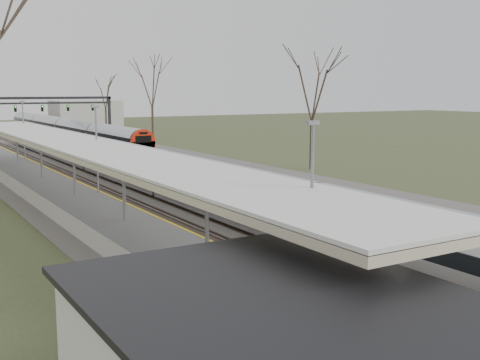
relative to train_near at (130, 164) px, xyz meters
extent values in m
cube|color=#474442|center=(2.50, 12.50, -1.43)|extent=(24.00, 160.00, 0.10)
cube|color=#4C3828|center=(-3.50, 12.50, -1.39)|extent=(2.60, 160.00, 0.06)
cube|color=gray|center=(-4.22, 12.50, -1.32)|extent=(0.07, 160.00, 0.12)
cube|color=gray|center=(-2.78, 12.50, -1.32)|extent=(0.07, 160.00, 0.12)
cube|color=#4C3828|center=(0.00, 12.50, -1.39)|extent=(2.60, 160.00, 0.06)
cube|color=gray|center=(-0.72, 12.50, -1.32)|extent=(0.07, 160.00, 0.12)
cube|color=gray|center=(0.72, 12.50, -1.32)|extent=(0.07, 160.00, 0.12)
cube|color=#4C3828|center=(3.50, 12.50, -1.39)|extent=(2.60, 160.00, 0.06)
cube|color=gray|center=(2.78, 12.50, -1.32)|extent=(0.07, 160.00, 0.12)
cube|color=gray|center=(4.22, 12.50, -1.32)|extent=(0.07, 160.00, 0.12)
cube|color=#4C3828|center=(7.00, 12.50, -1.39)|extent=(2.60, 160.00, 0.06)
cube|color=gray|center=(6.28, 12.50, -1.32)|extent=(0.07, 160.00, 0.12)
cube|color=gray|center=(7.72, 12.50, -1.32)|extent=(0.07, 160.00, 0.12)
cube|color=#4C3828|center=(10.50, 12.50, -1.39)|extent=(2.60, 160.00, 0.06)
cube|color=gray|center=(9.78, 12.50, -1.32)|extent=(0.07, 160.00, 0.12)
cube|color=gray|center=(11.22, 12.50, -1.32)|extent=(0.07, 160.00, 0.12)
cube|color=#9E9B93|center=(-6.55, -5.00, -0.98)|extent=(3.50, 69.00, 1.00)
cylinder|color=slate|center=(-6.55, -32.50, 1.02)|extent=(0.14, 0.14, 3.00)
cylinder|color=slate|center=(-6.55, -24.50, 1.02)|extent=(0.14, 0.14, 3.00)
cylinder|color=slate|center=(-6.55, -16.50, 1.02)|extent=(0.14, 0.14, 3.00)
cylinder|color=slate|center=(-6.55, -8.50, 1.02)|extent=(0.14, 0.14, 3.00)
cylinder|color=slate|center=(-6.55, -0.50, 1.02)|extent=(0.14, 0.14, 3.00)
cylinder|color=slate|center=(-6.55, 7.50, 1.02)|extent=(0.14, 0.14, 3.00)
cube|color=silver|center=(-6.55, -9.50, 2.57)|extent=(4.10, 50.00, 0.12)
cube|color=#BEB393|center=(-6.55, -9.50, 2.40)|extent=(4.10, 50.00, 0.25)
cube|color=black|center=(13.00, 42.50, 1.52)|extent=(0.35, 0.35, 6.00)
cube|color=black|center=(2.75, 42.50, 4.42)|extent=(21.00, 0.35, 0.35)
cube|color=black|center=(2.75, 42.50, 3.72)|extent=(21.00, 0.25, 0.25)
cube|color=black|center=(0.00, 42.30, 3.02)|extent=(0.32, 0.22, 0.85)
sphere|color=#0CFF19|center=(0.00, 42.16, 3.27)|extent=(0.16, 0.16, 0.16)
cube|color=black|center=(3.50, 42.30, 3.02)|extent=(0.32, 0.22, 0.85)
sphere|color=#0CFF19|center=(3.50, 42.16, 3.27)|extent=(0.16, 0.16, 0.16)
cube|color=black|center=(7.00, 42.30, 3.02)|extent=(0.32, 0.22, 0.85)
sphere|color=#0CFF19|center=(7.00, 42.16, 3.27)|extent=(0.16, 0.16, 0.16)
cube|color=black|center=(10.50, 42.30, 3.02)|extent=(0.32, 0.22, 0.85)
sphere|color=#0CFF19|center=(10.50, 42.16, 3.27)|extent=(0.16, 0.16, 0.16)
cylinder|color=#2D231C|center=(16.50, -0.50, 0.77)|extent=(0.30, 0.30, 4.50)
cube|color=#A3A6AD|center=(0.00, 0.24, -0.38)|extent=(2.55, 75.00, 1.60)
cylinder|color=#A3A6AD|center=(0.00, 0.24, 0.27)|extent=(2.60, 74.70, 2.60)
cube|color=black|center=(0.00, 0.24, 0.37)|extent=(2.62, 74.40, 0.55)
cube|color=black|center=(0.00, 0.24, -1.30)|extent=(1.80, 74.00, 0.35)
cube|color=#A3A6AD|center=(7.00, 44.87, -0.38)|extent=(2.55, 60.00, 1.60)
cylinder|color=#A3A6AD|center=(7.00, 44.87, 0.27)|extent=(2.60, 59.70, 2.60)
cube|color=black|center=(7.00, 44.87, 0.37)|extent=(2.62, 59.40, 0.55)
cube|color=#B0200A|center=(7.00, 14.97, -0.43)|extent=(2.55, 0.50, 1.50)
cylinder|color=#B0200A|center=(7.00, 15.02, 0.27)|extent=(2.60, 0.60, 2.60)
cube|color=black|center=(7.00, 14.75, 0.57)|extent=(1.70, 0.12, 0.70)
sphere|color=white|center=(6.15, 14.77, -0.53)|extent=(0.22, 0.22, 0.22)
sphere|color=white|center=(7.85, 14.77, -0.53)|extent=(0.22, 0.22, 0.22)
cube|color=black|center=(7.00, 44.87, -1.30)|extent=(1.80, 59.00, 0.35)
camera|label=1|loc=(-15.87, -42.18, 5.43)|focal=45.00mm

